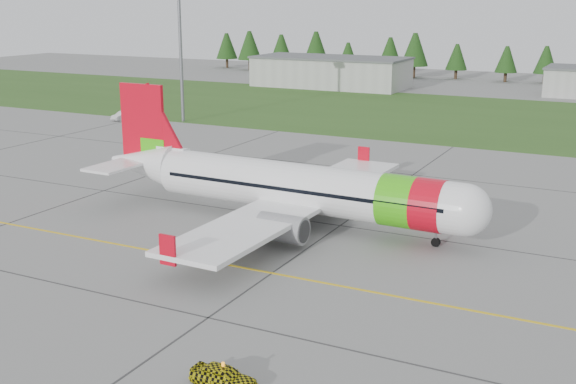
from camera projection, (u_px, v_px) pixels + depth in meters
The scene contains 9 objects.
ground at pixel (78, 288), 46.62m from camera, with size 320.00×320.00×0.00m, color gray.
aircraft at pixel (295, 188), 59.29m from camera, with size 35.56×32.67×10.77m.
follow_me_car at pixel (223, 356), 34.23m from camera, with size 1.36×1.15×3.38m, color yellow.
service_van at pixel (122, 107), 111.49m from camera, with size 1.41×1.33×4.03m, color silver.
grass_strip at pixel (431, 114), 117.35m from camera, with size 320.00×50.00×0.03m, color #30561E.
taxi_guideline at pixel (153, 251), 53.52m from camera, with size 120.00×0.25×0.02m, color gold.
hangar_west at pixel (331, 73), 153.79m from camera, with size 32.00×14.00×6.00m, color #A8A8A3.
floodlight_mast at pixel (181, 55), 108.00m from camera, with size 0.50×0.50×20.00m, color slate.
treeline at pixel (501, 59), 164.38m from camera, with size 160.00×8.00×10.00m, color #1C3F14, non-canonical shape.
Camera 1 is at (31.73, -32.65, 18.03)m, focal length 45.00 mm.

